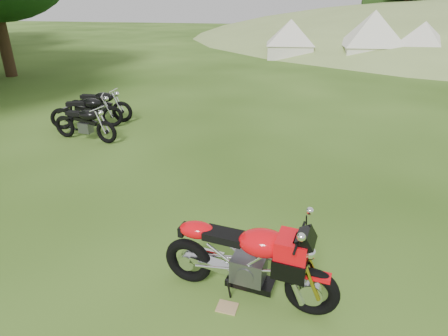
% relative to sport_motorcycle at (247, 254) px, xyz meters
% --- Properties ---
extents(ground, '(120.00, 120.00, 0.00)m').
position_rel_sport_motorcycle_xyz_m(ground, '(-0.55, 2.00, -0.68)').
color(ground, '#213E0D').
rests_on(ground, ground).
extents(sport_motorcycle, '(2.31, 0.88, 1.35)m').
position_rel_sport_motorcycle_xyz_m(sport_motorcycle, '(0.00, 0.00, 0.00)').
color(sport_motorcycle, red).
rests_on(sport_motorcycle, ground).
extents(plywood_board, '(0.28, 0.23, 0.02)m').
position_rel_sport_motorcycle_xyz_m(plywood_board, '(-0.20, -0.28, -0.67)').
color(plywood_board, tan).
rests_on(plywood_board, ground).
extents(vintage_moto_a, '(2.03, 0.73, 1.05)m').
position_rel_sport_motorcycle_xyz_m(vintage_moto_a, '(-5.42, 5.05, -0.15)').
color(vintage_moto_a, black).
rests_on(vintage_moto_a, ground).
extents(vintage_moto_b, '(2.15, 0.65, 1.12)m').
position_rel_sport_motorcycle_xyz_m(vintage_moto_b, '(-5.95, 6.80, -0.12)').
color(vintage_moto_b, black).
rests_on(vintage_moto_b, ground).
extents(vintage_moto_c, '(2.09, 1.22, 1.09)m').
position_rel_sport_motorcycle_xyz_m(vintage_moto_c, '(-5.96, 6.06, -0.13)').
color(vintage_moto_c, black).
rests_on(vintage_moto_c, ground).
extents(tent_left, '(3.22, 3.22, 2.55)m').
position_rel_sport_motorcycle_xyz_m(tent_left, '(-0.87, 23.02, 0.60)').
color(tent_left, silver).
rests_on(tent_left, ground).
extents(tent_mid, '(3.58, 3.58, 2.90)m').
position_rel_sport_motorcycle_xyz_m(tent_mid, '(4.23, 22.26, 0.77)').
color(tent_mid, silver).
rests_on(tent_mid, ground).
extents(tent_right, '(3.88, 3.88, 2.55)m').
position_rel_sport_motorcycle_xyz_m(tent_right, '(7.01, 21.64, 0.60)').
color(tent_right, silver).
rests_on(tent_right, ground).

